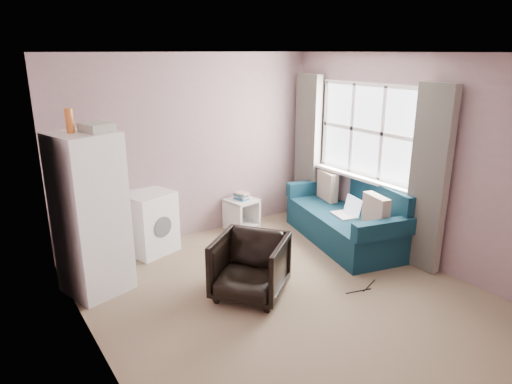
% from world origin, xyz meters
% --- Properties ---
extents(room, '(3.84, 4.24, 2.54)m').
position_xyz_m(room, '(0.02, 0.01, 1.25)').
color(room, '#887259').
rests_on(room, ground).
extents(armchair, '(0.97, 0.97, 0.73)m').
position_xyz_m(armchair, '(-0.29, 0.20, 0.37)').
color(armchair, black).
rests_on(armchair, ground).
extents(fridge, '(0.74, 0.74, 1.98)m').
position_xyz_m(fridge, '(-1.61, 1.24, 0.88)').
color(fridge, white).
rests_on(fridge, ground).
extents(washing_machine, '(0.71, 0.71, 0.80)m').
position_xyz_m(washing_machine, '(-0.76, 1.88, 0.42)').
color(washing_machine, white).
rests_on(washing_machine, ground).
extents(side_table, '(0.46, 0.46, 0.55)m').
position_xyz_m(side_table, '(0.67, 1.90, 0.26)').
color(side_table, silver).
rests_on(side_table, ground).
extents(sofa, '(1.30, 2.10, 0.87)m').
position_xyz_m(sofa, '(1.64, 0.69, 0.32)').
color(sofa, '#0F3447').
rests_on(sofa, ground).
extents(window_dressing, '(0.17, 2.62, 2.18)m').
position_xyz_m(window_dressing, '(1.78, 0.70, 1.11)').
color(window_dressing, white).
rests_on(window_dressing, ground).
extents(floor_cables, '(0.49, 0.12, 0.01)m').
position_xyz_m(floor_cables, '(0.82, -0.39, 0.01)').
color(floor_cables, black).
rests_on(floor_cables, ground).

